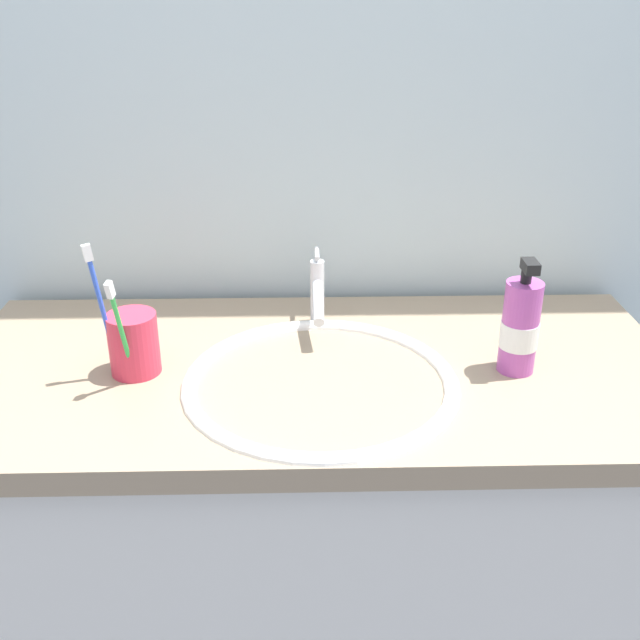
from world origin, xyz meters
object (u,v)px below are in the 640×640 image
Objects in this scene: faucet at (318,294)px; toothbrush_green at (120,325)px; toothbrush_blue at (101,303)px; toothbrush_cup at (134,344)px; soap_dispenser at (520,327)px.

toothbrush_green reaches higher than faucet.
faucet is at bearing 28.14° from toothbrush_blue.
soap_dispenser is at bearing -0.89° from toothbrush_cup.
toothbrush_blue is (-0.31, -0.17, 0.06)m from faucet.
toothbrush_blue is 1.22× the size of toothbrush_green.
toothbrush_cup is (-0.28, -0.15, -0.01)m from faucet.
toothbrush_green is (0.03, -0.03, -0.02)m from toothbrush_blue.
faucet is 1.60× the size of toothbrush_cup.
toothbrush_blue reaches higher than soap_dispenser.
faucet is 0.35m from toothbrush_green.
faucet is 0.36m from toothbrush_blue.
toothbrush_cup is at bearing 179.11° from soap_dispenser.
toothbrush_blue is at bearing -179.19° from soap_dispenser.
faucet is 0.90× the size of toothbrush_green.
toothbrush_green is 0.58m from soap_dispenser.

